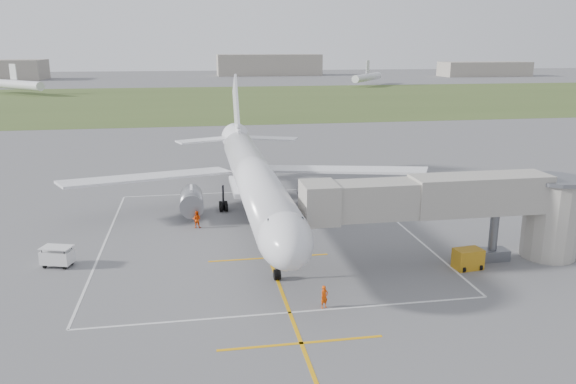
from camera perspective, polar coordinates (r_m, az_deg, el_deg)
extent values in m
plane|color=#575759|center=(56.30, -3.34, -3.04)|extent=(700.00, 700.00, 0.00)
cube|color=#405324|center=(184.21, -7.99, 9.21)|extent=(700.00, 120.00, 0.02)
cube|color=orange|center=(51.59, -2.71, -4.70)|extent=(0.25, 60.00, 0.01)
cube|color=orange|center=(34.44, 1.35, -15.10)|extent=(10.00, 0.25, 0.01)
cube|color=orange|center=(46.94, -1.95, -6.70)|extent=(10.00, 0.25, 0.01)
cube|color=silver|center=(67.77, -4.49, 0.02)|extent=(28.00, 0.20, 0.01)
cube|color=silver|center=(37.90, 0.17, -12.14)|extent=(28.00, 0.20, 0.01)
cube|color=silver|center=(52.84, -18.15, -4.97)|extent=(0.20, 32.00, 0.01)
cube|color=silver|center=(55.84, 11.59, -3.46)|extent=(0.20, 32.00, 0.01)
cylinder|color=silver|center=(55.10, -3.41, 1.42)|extent=(3.80, 36.00, 3.80)
ellipsoid|color=silver|center=(37.96, -0.35, -4.72)|extent=(3.80, 7.22, 3.80)
cube|color=black|center=(36.78, -0.12, -3.64)|extent=(2.40, 1.60, 0.99)
cone|color=silver|center=(75.05, -5.18, 5.26)|extent=(3.80, 6.00, 3.80)
cube|color=silver|center=(62.98, 5.52, 2.27)|extent=(17.93, 11.24, 1.23)
cube|color=silver|center=(61.01, -13.89, 1.50)|extent=(17.93, 11.24, 1.23)
cube|color=silver|center=(58.37, -3.72, 0.61)|extent=(4.20, 8.00, 0.50)
cube|color=silver|center=(75.17, -5.30, 8.58)|extent=(0.30, 7.89, 8.65)
cube|color=silver|center=(73.37, -5.10, 6.07)|extent=(0.35, 5.00, 1.20)
cube|color=silver|center=(75.17, -1.96, 5.48)|extent=(7.85, 5.03, 0.20)
cube|color=silver|center=(74.51, -8.40, 5.25)|extent=(7.85, 5.03, 0.20)
cylinder|color=slate|center=(59.09, 2.34, -0.25)|extent=(2.30, 4.20, 2.30)
cube|color=silver|center=(58.61, 2.41, 0.43)|extent=(0.25, 2.40, 1.20)
cylinder|color=slate|center=(57.86, -9.76, -0.78)|extent=(2.30, 4.20, 2.30)
cube|color=silver|center=(57.36, -9.80, -0.09)|extent=(0.25, 2.40, 1.20)
cylinder|color=black|center=(42.32, -1.12, -7.26)|extent=(0.18, 0.18, 2.60)
cylinder|color=black|center=(42.65, -1.26, -8.39)|extent=(0.28, 0.80, 0.80)
cylinder|color=black|center=(42.68, -0.97, -8.37)|extent=(0.28, 0.80, 0.80)
cylinder|color=black|center=(60.55, -1.12, -0.36)|extent=(0.22, 0.22, 2.80)
cylinder|color=black|center=(60.42, -1.32, -1.30)|extent=(0.32, 0.96, 0.96)
cylinder|color=black|center=(60.50, -0.80, -1.28)|extent=(0.32, 0.96, 0.96)
cylinder|color=black|center=(61.09, -1.42, -1.12)|extent=(0.32, 0.96, 0.96)
cylinder|color=black|center=(61.17, -0.90, -1.10)|extent=(0.32, 0.96, 0.96)
cylinder|color=black|center=(59.99, -6.60, -0.60)|extent=(0.22, 0.22, 2.80)
cylinder|color=black|center=(59.89, -6.82, -1.55)|extent=(0.32, 0.96, 0.96)
cylinder|color=black|center=(59.91, -6.29, -1.53)|extent=(0.32, 0.96, 0.96)
cylinder|color=black|center=(60.56, -6.86, -1.37)|extent=(0.32, 0.96, 0.96)
cylinder|color=black|center=(60.59, -6.33, -1.34)|extent=(0.32, 0.96, 0.96)
cube|color=#9A958B|center=(43.62, 8.76, -0.80)|extent=(11.09, 2.90, 2.80)
cube|color=#9A958B|center=(47.04, 18.89, -0.17)|extent=(11.09, 3.10, 3.00)
cube|color=#9A958B|center=(42.47, 3.19, -1.07)|extent=(2.60, 3.40, 3.00)
cylinder|color=slate|center=(48.77, 20.14, -4.18)|extent=(0.70, 0.70, 4.20)
cube|color=slate|center=(49.31, 19.97, -5.99)|extent=(2.60, 1.40, 0.90)
cylinder|color=#9A958B|center=(51.09, 25.13, -2.55)|extent=(4.40, 4.40, 6.40)
cylinder|color=slate|center=(50.27, 25.55, 1.16)|extent=(5.00, 5.00, 0.30)
cylinder|color=black|center=(48.87, 18.93, -6.21)|extent=(0.70, 0.30, 0.70)
cylinder|color=black|center=(49.83, 20.97, -5.99)|extent=(0.70, 0.30, 0.70)
cube|color=#B17B16|center=(46.73, 17.81, -6.48)|extent=(2.31, 1.65, 1.61)
cylinder|color=black|center=(46.07, 17.39, -7.51)|extent=(0.27, 0.50, 0.47)
cylinder|color=black|center=(46.90, 18.93, -7.24)|extent=(0.27, 0.50, 0.47)
cube|color=silver|center=(48.54, -22.38, -6.11)|extent=(2.68, 2.07, 1.04)
cube|color=silver|center=(48.28, -22.47, -5.21)|extent=(2.68, 2.07, 0.08)
cylinder|color=black|center=(48.51, -23.70, -6.02)|extent=(0.08, 0.08, 1.23)
cylinder|color=black|center=(47.56, -21.75, -6.23)|extent=(0.08, 0.08, 1.23)
cylinder|color=black|center=(49.41, -23.02, -5.58)|extent=(0.08, 0.08, 1.23)
cylinder|color=black|center=(48.48, -21.10, -5.77)|extent=(0.08, 0.08, 1.23)
cylinder|color=black|center=(48.77, -23.48, -6.90)|extent=(0.28, 0.41, 0.38)
cylinder|color=black|center=(47.92, -21.73, -7.09)|extent=(0.28, 0.41, 0.38)
cylinder|color=black|center=(49.59, -22.86, -6.48)|extent=(0.28, 0.41, 0.38)
cylinder|color=black|center=(48.76, -21.13, -6.66)|extent=(0.28, 0.41, 0.38)
imported|color=#D74406|center=(38.30, 3.71, -10.58)|extent=(0.68, 0.59, 1.58)
imported|color=#D53D06|center=(54.92, -9.26, -2.75)|extent=(0.96, 0.84, 1.68)
cube|color=gray|center=(336.64, -1.96, 12.78)|extent=(60.00, 20.00, 12.00)
cube|color=gray|center=(345.94, 19.33, 11.71)|extent=(50.00, 18.00, 8.00)
cylinder|color=silver|center=(226.23, -26.02, 9.78)|extent=(25.09, 24.69, 3.20)
cube|color=silver|center=(226.00, -26.15, 10.91)|extent=(3.07, 3.01, 5.50)
cylinder|color=silver|center=(253.95, 8.06, 11.47)|extent=(21.30, 27.84, 3.20)
cube|color=silver|center=(253.74, 8.10, 12.48)|extent=(2.58, 3.42, 5.50)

